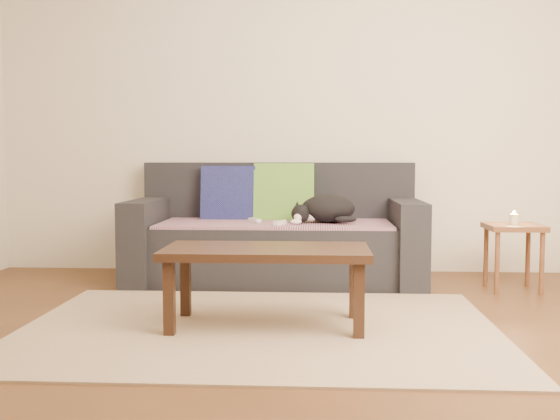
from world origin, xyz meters
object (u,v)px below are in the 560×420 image
Objects in this scene: wii_remote_b at (280,223)px; wii_remote_a at (255,220)px; sofa at (276,238)px; side_table at (514,236)px; coffee_table at (266,258)px; cat at (326,209)px.

wii_remote_a is at bearing 71.22° from wii_remote_b.
wii_remote_a is at bearing -138.70° from sofa.
side_table is (1.64, -0.30, 0.06)m from sofa.
sofa is 0.24m from wii_remote_a.
coffee_table is (-1.60, -1.09, 0.00)m from side_table.
cat is 3.32× the size of wii_remote_b.
wii_remote_a is (-0.51, -0.01, -0.08)m from cat.
wii_remote_a is 0.33× the size of side_table.
sofa is 14.00× the size of wii_remote_a.
sofa reaches higher than coffee_table.
coffee_table is (-0.01, -1.11, -0.08)m from wii_remote_b.
wii_remote_b is 0.14× the size of coffee_table.
side_table is at bearing 6.37° from cat.
cat is 1.30m from side_table.
sofa is at bearing 175.47° from cat.
wii_remote_b is 0.33× the size of side_table.
wii_remote_b is 1.60m from side_table.
side_table is at bearing -10.54° from sofa.
cat is at bearing 171.96° from side_table.
wii_remote_b is (0.19, -0.16, 0.00)m from wii_remote_a.
wii_remote_b is (0.04, -0.29, 0.15)m from sofa.
wii_remote_b reaches higher than coffee_table.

